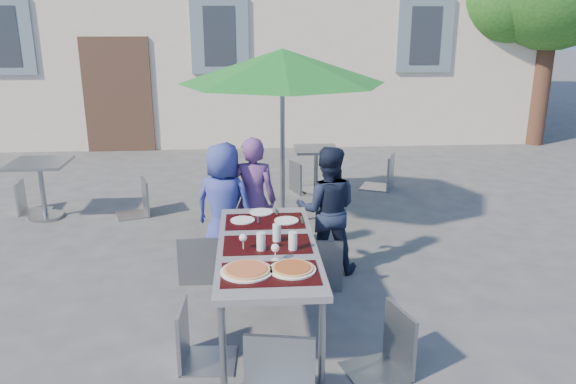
{
  "coord_description": "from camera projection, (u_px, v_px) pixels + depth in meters",
  "views": [
    {
      "loc": [
        0.48,
        -3.67,
        2.49
      ],
      "look_at": [
        0.86,
        1.45,
        0.92
      ],
      "focal_mm": 35.0,
      "sensor_mm": 36.0,
      "label": 1
    }
  ],
  "objects": [
    {
      "name": "ground",
      "position": [
        188.0,
        368.0,
        4.2
      ],
      "size": [
        90.0,
        90.0,
        0.0
      ],
      "primitive_type": "plane",
      "color": "#414144",
      "rests_on": "ground"
    },
    {
      "name": "dining_table",
      "position": [
        267.0,
        251.0,
        4.56
      ],
      "size": [
        0.8,
        1.85,
        0.76
      ],
      "color": "#4F4E54",
      "rests_on": "ground"
    },
    {
      "name": "pizza_near_left",
      "position": [
        247.0,
        270.0,
        4.03
      ],
      "size": [
        0.38,
        0.38,
        0.03
      ],
      "color": "white",
      "rests_on": "dining_table"
    },
    {
      "name": "pizza_near_right",
      "position": [
        292.0,
        268.0,
        4.06
      ],
      "size": [
        0.34,
        0.34,
        0.03
      ],
      "color": "white",
      "rests_on": "dining_table"
    },
    {
      "name": "glassware",
      "position": [
        273.0,
        240.0,
        4.44
      ],
      "size": [
        0.46,
        0.44,
        0.15
      ],
      "color": "silver",
      "rests_on": "dining_table"
    },
    {
      "name": "place_settings",
      "position": [
        264.0,
        217.0,
        5.14
      ],
      "size": [
        0.65,
        0.47,
        0.01
      ],
      "color": "white",
      "rests_on": "dining_table"
    },
    {
      "name": "child_0",
      "position": [
        224.0,
        205.0,
        5.79
      ],
      "size": [
        0.76,
        0.64,
        1.32
      ],
      "primitive_type": "imported",
      "rotation": [
        0.0,
        0.0,
        2.74
      ],
      "color": "#343D90",
      "rests_on": "ground"
    },
    {
      "name": "child_1",
      "position": [
        253.0,
        201.0,
        5.88
      ],
      "size": [
        0.53,
        0.38,
        1.36
      ],
      "primitive_type": "imported",
      "rotation": [
        0.0,
        0.0,
        3.03
      ],
      "color": "#633874",
      "rests_on": "ground"
    },
    {
      "name": "child_2",
      "position": [
        327.0,
        210.0,
        5.67
      ],
      "size": [
        0.68,
        0.45,
        1.31
      ],
      "primitive_type": "imported",
      "rotation": [
        0.0,
        0.0,
        3.01
      ],
      "color": "#171E32",
      "rests_on": "ground"
    },
    {
      "name": "chair_0",
      "position": [
        199.0,
        229.0,
        5.45
      ],
      "size": [
        0.43,
        0.43,
        0.93
      ],
      "color": "gray",
      "rests_on": "ground"
    },
    {
      "name": "chair_1",
      "position": [
        268.0,
        227.0,
        5.57
      ],
      "size": [
        0.51,
        0.52,
        0.9
      ],
      "color": "#91999C",
      "rests_on": "ground"
    },
    {
      "name": "chair_2",
      "position": [
        320.0,
        231.0,
        5.32
      ],
      "size": [
        0.5,
        0.5,
        0.98
      ],
      "color": "gray",
      "rests_on": "ground"
    },
    {
      "name": "chair_3",
      "position": [
        194.0,
        300.0,
        4.11
      ],
      "size": [
        0.43,
        0.42,
        0.9
      ],
      "color": "#91959C",
      "rests_on": "ground"
    },
    {
      "name": "chair_4",
      "position": [
        390.0,
        305.0,
        4.0
      ],
      "size": [
        0.51,
        0.51,
        0.93
      ],
      "color": "gray",
      "rests_on": "ground"
    },
    {
      "name": "chair_5",
      "position": [
        277.0,
        336.0,
        3.46
      ],
      "size": [
        0.54,
        0.55,
        1.06
      ],
      "color": "#8E9499",
      "rests_on": "ground"
    },
    {
      "name": "patio_umbrella",
      "position": [
        282.0,
        68.0,
        6.54
      ],
      "size": [
        2.45,
        2.45,
        2.18
      ],
      "color": "#95989C",
      "rests_on": "ground"
    },
    {
      "name": "cafe_table_0",
      "position": [
        41.0,
        179.0,
        7.24
      ],
      "size": [
        0.71,
        0.71,
        0.76
      ],
      "color": "#95989C",
      "rests_on": "ground"
    },
    {
      "name": "bg_chair_l_0",
      "position": [
        25.0,
        178.0,
        7.45
      ],
      "size": [
        0.4,
        0.4,
        0.84
      ],
      "color": "#949B9F",
      "rests_on": "ground"
    },
    {
      "name": "bg_chair_r_0",
      "position": [
        136.0,
        177.0,
        7.36
      ],
      "size": [
        0.51,
        0.51,
        0.9
      ],
      "color": "gray",
      "rests_on": "ground"
    },
    {
      "name": "cafe_table_1",
      "position": [
        316.0,
        164.0,
        8.39
      ],
      "size": [
        0.63,
        0.63,
        0.68
      ],
      "color": "#95989C",
      "rests_on": "ground"
    },
    {
      "name": "bg_chair_l_1",
      "position": [
        301.0,
        158.0,
        8.36
      ],
      "size": [
        0.51,
        0.51,
        0.89
      ],
      "color": "gray",
      "rests_on": "ground"
    },
    {
      "name": "bg_chair_r_1",
      "position": [
        385.0,
        151.0,
        8.52
      ],
      "size": [
        0.59,
        0.59,
        1.0
      ],
      "color": "#92979D",
      "rests_on": "ground"
    }
  ]
}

